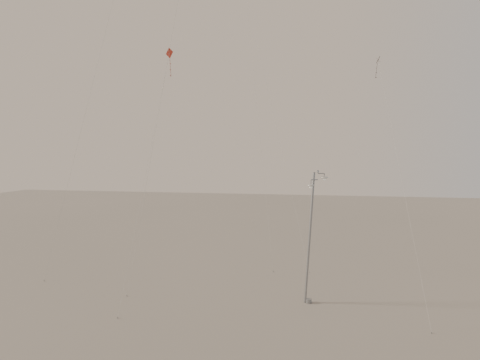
# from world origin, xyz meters

# --- Properties ---
(ground) EXTENTS (160.00, 160.00, 0.00)m
(ground) POSITION_xyz_m (0.00, 0.00, 0.00)
(ground) COLOR gray
(ground) RESTS_ON ground
(street_lamp) EXTENTS (1.64, 1.01, 9.99)m
(street_lamp) POSITION_xyz_m (6.99, 4.74, 5.33)
(street_lamp) COLOR gray
(street_lamp) RESTS_ON ground
(kite_1) EXTENTS (4.37, 3.44, 27.27)m
(kite_1) POSITION_xyz_m (-4.12, 5.91, 20.22)
(kite_1) COLOR #2B2524
(kite_1) RESTS_ON ground
(kite_3) EXTENTS (2.31, 5.72, 19.41)m
(kite_3) POSITION_xyz_m (-4.44, 4.09, 14.99)
(kite_3) COLOR maroon
(kite_3) RESTS_ON ground
(kite_4) EXTENTS (2.22, 9.76, 19.43)m
(kite_4) POSITION_xyz_m (12.90, 8.31, 14.45)
(kite_4) COLOR #2B2524
(kite_4) RESTS_ON ground
(kite_5) EXTENTS (8.65, 10.76, 33.36)m
(kite_5) POSITION_xyz_m (0.61, 19.76, 24.84)
(kite_5) COLOR #A4581B
(kite_5) RESTS_ON ground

